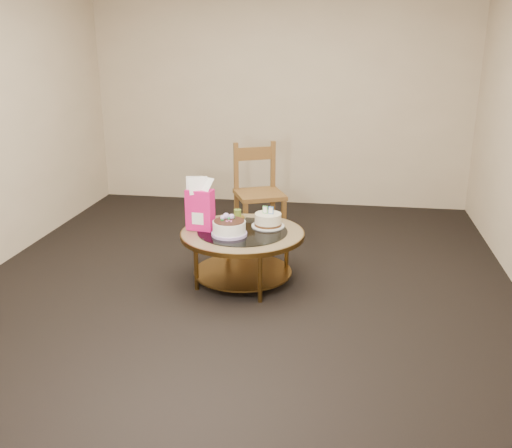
% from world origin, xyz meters
% --- Properties ---
extents(ground, '(5.00, 5.00, 0.00)m').
position_xyz_m(ground, '(0.00, 0.00, 0.00)').
color(ground, black).
rests_on(ground, ground).
extents(room_walls, '(4.52, 5.02, 2.61)m').
position_xyz_m(room_walls, '(0.00, 0.00, 1.54)').
color(room_walls, beige).
rests_on(room_walls, ground).
extents(coffee_table, '(1.02, 1.02, 0.46)m').
position_xyz_m(coffee_table, '(0.00, -0.00, 0.38)').
color(coffee_table, brown).
rests_on(coffee_table, ground).
extents(decorated_cake, '(0.29, 0.29, 0.17)m').
position_xyz_m(decorated_cake, '(-0.09, -0.11, 0.51)').
color(decorated_cake, '#B697D6').
rests_on(decorated_cake, coffee_table).
extents(cream_cake, '(0.28, 0.28, 0.18)m').
position_xyz_m(cream_cake, '(0.19, 0.15, 0.51)').
color(cream_cake, silver).
rests_on(cream_cake, coffee_table).
extents(gift_bag, '(0.23, 0.18, 0.44)m').
position_xyz_m(gift_bag, '(-0.35, -0.01, 0.67)').
color(gift_bag, '#E9167C').
rests_on(gift_bag, coffee_table).
extents(pillar_candle, '(0.14, 0.14, 0.10)m').
position_xyz_m(pillar_candle, '(-0.10, 0.31, 0.49)').
color(pillar_candle, '#C6B551').
rests_on(pillar_candle, coffee_table).
extents(dining_chair, '(0.59, 0.59, 0.97)m').
position_xyz_m(dining_chair, '(-0.04, 1.09, 0.49)').
color(dining_chair, brown).
rests_on(dining_chair, ground).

